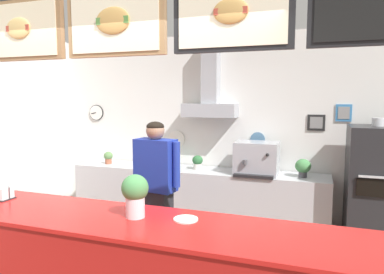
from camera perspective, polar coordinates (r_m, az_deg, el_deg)
The scene contains 12 objects.
back_wall_assembly at distance 5.38m, azimuth 3.35°, elevation 2.01°, with size 5.51×3.02×2.90m.
back_prep_counter at distance 5.43m, azimuth 0.47°, elevation -9.79°, with size 3.81×0.61×0.88m.
pizza_oven at distance 4.94m, azimuth 27.01°, elevation -7.73°, with size 0.64×0.75×1.70m.
shop_worker at distance 4.04m, azimuth -5.75°, elevation -8.61°, with size 0.60×0.29×1.68m.
espresso_machine at distance 5.04m, azimuth 10.25°, elevation -3.36°, with size 0.58×0.53×0.45m.
potted_sage at distance 5.00m, azimuth 17.27°, elevation -4.56°, with size 0.21×0.21×0.25m.
potted_rosemary at distance 5.91m, azimuth -13.18°, elevation -3.13°, with size 0.14×0.14×0.19m.
potted_thyme at distance 5.30m, azimuth 0.89°, elevation -3.96°, with size 0.16×0.16×0.21m.
potted_oregano at distance 5.39m, azimuth -3.35°, elevation -3.53°, with size 0.24×0.24×0.25m.
condiment_plate at distance 2.69m, azimuth -1.00°, elevation -12.96°, with size 0.18×0.18×0.01m.
napkin_holder at distance 3.60m, azimuth -27.92°, elevation -7.98°, with size 0.16×0.15×0.12m.
basil_vase at distance 2.73m, azimuth -9.05°, elevation -9.06°, with size 0.20×0.20×0.33m.
Camera 1 is at (1.47, -2.76, 1.95)m, focal length 33.49 mm.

